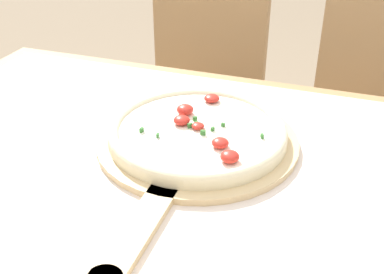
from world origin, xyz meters
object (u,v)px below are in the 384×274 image
object	(u,v)px
chair_left	(199,91)
chair_right	(373,117)
pizza	(198,131)
pizza_peel	(194,146)

from	to	relation	value
chair_left	chair_right	xyz separation A→B (m)	(0.54, -0.00, 0.00)
pizza	pizza_peel	bearing A→B (deg)	-90.54
pizza	chair_right	xyz separation A→B (m)	(0.33, 0.65, -0.24)
chair_left	chair_right	world-z (taller)	same
pizza_peel	chair_right	size ratio (longest dim) A/B	0.63
pizza_peel	chair_left	size ratio (longest dim) A/B	0.63
pizza_peel	chair_left	distance (m)	0.73
pizza_peel	chair_right	xyz separation A→B (m)	(0.33, 0.67, -0.22)
pizza_peel	chair_right	bearing A→B (deg)	63.80
chair_right	pizza_peel	bearing A→B (deg)	-113.17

